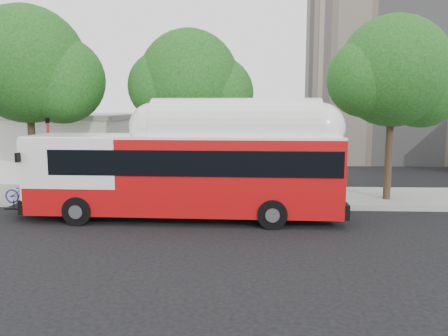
# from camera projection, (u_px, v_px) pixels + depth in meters

# --- Properties ---
(ground) EXTENTS (120.00, 120.00, 0.00)m
(ground) POSITION_uv_depth(u_px,v_px,m) (197.00, 232.00, 16.76)
(ground) COLOR black
(ground) RESTS_ON ground
(sidewalk) EXTENTS (60.00, 5.00, 0.15)m
(sidewalk) POSITION_uv_depth(u_px,v_px,m) (210.00, 196.00, 23.18)
(sidewalk) COLOR gray
(sidewalk) RESTS_ON ground
(curb_strip) EXTENTS (60.00, 0.30, 0.15)m
(curb_strip) POSITION_uv_depth(u_px,v_px,m) (206.00, 207.00, 20.61)
(curb_strip) COLOR gray
(curb_strip) RESTS_ON ground
(red_curb_segment) EXTENTS (10.00, 0.32, 0.16)m
(red_curb_segment) POSITION_uv_depth(u_px,v_px,m) (143.00, 206.00, 20.74)
(red_curb_segment) COLOR maroon
(red_curb_segment) RESTS_ON ground
(street_tree_left) EXTENTS (6.67, 5.80, 9.74)m
(street_tree_left) POSITION_uv_depth(u_px,v_px,m) (37.00, 69.00, 21.72)
(street_tree_left) COLOR #2D2116
(street_tree_left) RESTS_ON ground
(street_tree_mid) EXTENTS (5.75, 5.00, 8.62)m
(street_tree_mid) POSITION_uv_depth(u_px,v_px,m) (197.00, 84.00, 21.95)
(street_tree_mid) COLOR #2D2116
(street_tree_mid) RESTS_ON ground
(street_tree_right) EXTENTS (6.21, 5.40, 9.18)m
(street_tree_right) POSITION_uv_depth(u_px,v_px,m) (402.00, 76.00, 21.25)
(street_tree_right) COLOR #2D2116
(street_tree_right) RESTS_ON ground
(low_commercial_bldg) EXTENTS (16.20, 10.20, 4.25)m
(low_commercial_bldg) POSITION_uv_depth(u_px,v_px,m) (22.00, 144.00, 30.94)
(low_commercial_bldg) COLOR silver
(low_commercial_bldg) RESTS_ON ground
(transit_bus) EXTENTS (13.99, 3.24, 4.12)m
(transit_bus) POSITION_uv_depth(u_px,v_px,m) (187.00, 175.00, 18.45)
(transit_bus) COLOR #B20C0D
(transit_bus) RESTS_ON ground
(signal_pole) EXTENTS (0.12, 0.40, 4.24)m
(signal_pole) POSITION_uv_depth(u_px,v_px,m) (50.00, 161.00, 21.02)
(signal_pole) COLOR #AF121F
(signal_pole) RESTS_ON ground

